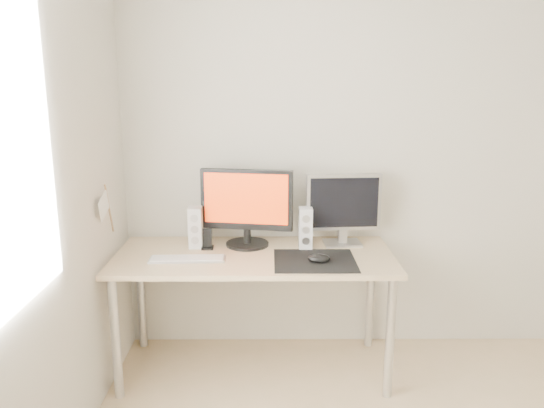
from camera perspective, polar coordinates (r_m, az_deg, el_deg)
name	(u,v)px	position (r m, az deg, el deg)	size (l,w,h in m)	color
wall_back	(404,155)	(3.41, 14.04, 5.11)	(3.50, 3.50, 0.00)	silver
mousepad	(315,261)	(2.96, 4.62, -6.09)	(0.45, 0.40, 0.00)	black
mouse	(319,258)	(2.93, 5.07, -5.84)	(0.12, 0.07, 0.04)	black
desk	(254,267)	(3.09, -1.94, -6.76)	(1.60, 0.70, 0.73)	#D1B587
main_monitor	(247,205)	(3.15, -2.74, -0.09)	(0.55, 0.30, 0.47)	black
second_monitor	(343,206)	(3.20, 7.69, -0.20)	(0.45, 0.18, 0.43)	silver
speaker_left	(196,227)	(3.18, -8.22, -2.52)	(0.08, 0.09, 0.25)	white
speaker_right	(306,228)	(3.14, 3.63, -2.61)	(0.08, 0.09, 0.25)	white
keyboard	(187,259)	(3.00, -9.09, -5.84)	(0.42, 0.13, 0.02)	#AFAFB2
phone_dock	(207,243)	(3.16, -6.96, -4.16)	(0.07, 0.06, 0.13)	black
pennant	(106,206)	(2.97, -17.47, -0.23)	(0.01, 0.23, 0.29)	#A57F54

